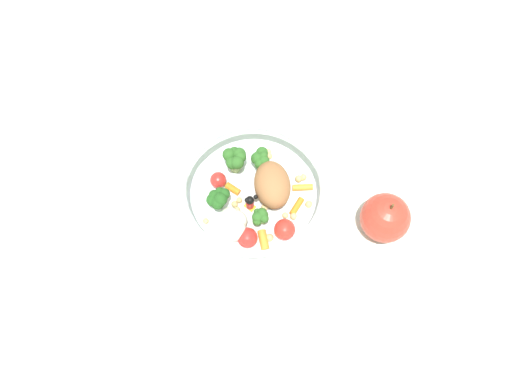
{
  "coord_description": "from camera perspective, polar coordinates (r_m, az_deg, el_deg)",
  "views": [
    {
      "loc": [
        0.11,
        0.28,
        0.73
      ],
      "look_at": [
        -0.0,
        -0.01,
        0.03
      ],
      "focal_mm": 35.99,
      "sensor_mm": 36.0,
      "label": 1
    }
  ],
  "objects": [
    {
      "name": "ground_plane",
      "position": [
        0.79,
        -0.03,
        -1.74
      ],
      "size": [
        2.4,
        2.4,
        0.0
      ],
      "primitive_type": "plane",
      "color": "silver"
    },
    {
      "name": "folded_napkin",
      "position": [
        0.89,
        -12.47,
        8.54
      ],
      "size": [
        0.16,
        0.17,
        0.01
      ],
      "primitive_type": "cube",
      "rotation": [
        0.0,
        0.0,
        -0.25
      ],
      "color": "silver",
      "rests_on": "ground_plane"
    },
    {
      "name": "food_container",
      "position": [
        0.76,
        -0.07,
        -0.21
      ],
      "size": [
        0.21,
        0.21,
        0.06
      ],
      "color": "white",
      "rests_on": "ground_plane"
    },
    {
      "name": "loose_apple",
      "position": [
        0.77,
        14.15,
        -2.81
      ],
      "size": [
        0.07,
        0.07,
        0.09
      ],
      "color": "#BC3828",
      "rests_on": "ground_plane"
    }
  ]
}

